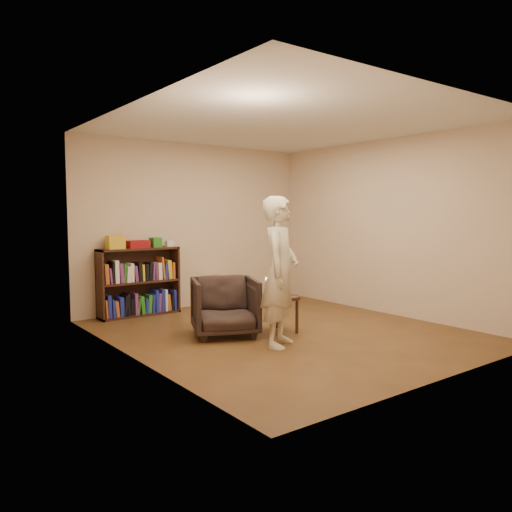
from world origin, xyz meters
TOP-DOWN VIEW (x-y plane):
  - floor at (0.00, 0.00)m, footprint 4.50×4.50m
  - ceiling at (0.00, 0.00)m, footprint 4.50×4.50m
  - wall_back at (0.00, 2.25)m, footprint 4.00×0.00m
  - wall_left at (-2.00, 0.00)m, footprint 0.00×4.50m
  - wall_right at (2.00, 0.00)m, footprint 0.00×4.50m
  - bookshelf at (-1.05, 2.09)m, footprint 1.20×0.30m
  - box_yellow at (-1.40, 2.07)m, footprint 0.24×0.17m
  - red_cloth at (-1.06, 2.11)m, footprint 0.33×0.25m
  - box_green at (-0.77, 2.08)m, footprint 0.15×0.15m
  - box_white at (-0.54, 2.10)m, footprint 0.12×0.12m
  - stool at (0.33, 2.03)m, footprint 0.34×0.34m
  - armchair at (-0.70, 0.31)m, footprint 1.03×1.04m
  - side_table at (-0.12, 0.05)m, footprint 0.45×0.45m
  - laptop at (-0.08, 0.07)m, footprint 0.42×0.41m
  - person at (-0.46, -0.47)m, footprint 0.74×0.69m

SIDE VIEW (x-z plane):
  - floor at x=0.00m, z-range 0.00..0.00m
  - armchair at x=-0.70m, z-range 0.00..0.72m
  - side_table at x=-0.12m, z-range 0.15..0.62m
  - stool at x=0.33m, z-range 0.15..0.64m
  - bookshelf at x=-1.05m, z-range -0.06..0.94m
  - laptop at x=-0.08m, z-range 0.40..0.64m
  - person at x=-0.46m, z-range 0.00..1.70m
  - box_white at x=-0.54m, z-range 1.00..1.09m
  - red_cloth at x=-1.06m, z-range 1.00..1.11m
  - box_green at x=-0.77m, z-range 1.00..1.14m
  - box_yellow at x=-1.40m, z-range 1.00..1.19m
  - wall_back at x=0.00m, z-range -0.70..3.30m
  - wall_left at x=-2.00m, z-range -0.95..3.55m
  - wall_right at x=2.00m, z-range -0.95..3.55m
  - ceiling at x=0.00m, z-range 2.60..2.60m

